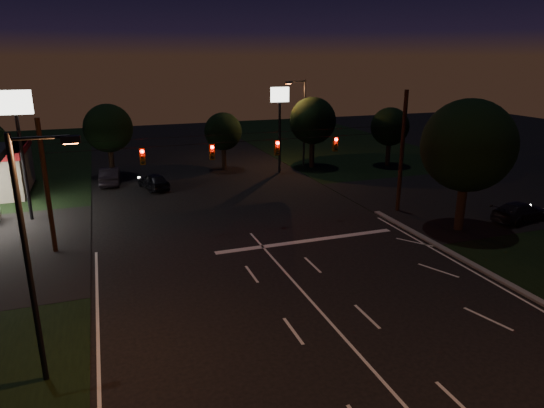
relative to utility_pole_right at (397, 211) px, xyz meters
name	(u,v)px	position (x,y,z in m)	size (l,w,h in m)	color
ground	(353,348)	(-12.00, -15.00, 0.00)	(140.00, 140.00, 0.00)	black
cross_street_right	(473,197)	(8.00, 1.00, 0.00)	(20.00, 16.00, 0.02)	black
stop_bar	(307,241)	(-9.00, -3.50, 0.01)	(12.00, 0.50, 0.01)	silver
utility_pole_right	(397,211)	(0.00, 0.00, 0.00)	(0.30, 0.30, 9.00)	black
utility_pole_left	(56,251)	(-24.00, 0.00, 0.00)	(0.28, 0.28, 8.00)	black
signal_span	(245,149)	(-12.00, -0.04, 5.50)	(24.00, 0.40, 1.56)	black
pole_sign_left_near	(17,122)	(-26.00, 7.00, 6.98)	(2.20, 0.30, 9.10)	black
pole_sign_right	(280,110)	(-4.00, 15.00, 6.24)	(1.80, 0.30, 8.40)	black
street_light_left	(34,245)	(-23.24, -13.00, 5.24)	(2.20, 0.35, 9.00)	black
street_light_right_far	(302,116)	(-0.76, 17.00, 5.24)	(2.20, 0.35, 9.00)	black
tree_right_near	(466,146)	(1.53, -4.83, 5.68)	(6.00, 6.00, 8.76)	black
tree_far_b	(108,129)	(-19.98, 19.13, 4.61)	(4.60, 4.60, 6.98)	black
tree_far_c	(223,132)	(-8.98, 18.10, 3.90)	(3.80, 3.80, 5.86)	black
tree_far_d	(312,121)	(0.02, 16.13, 4.83)	(4.80, 4.80, 7.30)	black
tree_far_e	(389,127)	(8.02, 14.11, 4.11)	(4.00, 4.00, 6.18)	black
car_oncoming_a	(153,181)	(-16.75, 12.67, 0.72)	(1.70, 4.22, 1.44)	black
car_oncoming_b	(110,176)	(-20.31, 15.74, 0.78)	(1.65, 4.75, 1.56)	black
car_cross	(521,212)	(6.84, -5.00, 0.69)	(1.93, 4.76, 1.38)	black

